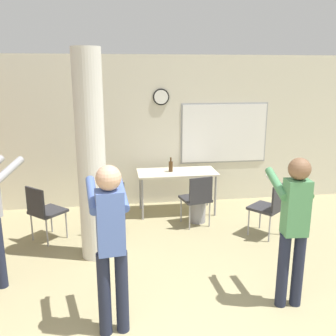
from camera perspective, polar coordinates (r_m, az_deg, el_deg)
wall_back at (r=7.08m, az=-3.15°, el=5.52°), size 8.00×0.15×2.80m
support_pillar at (r=5.01m, az=-11.63°, el=1.49°), size 0.37×0.37×2.80m
folding_table at (r=6.70m, az=1.37°, el=-1.05°), size 1.41×0.65×0.77m
bottle_on_table at (r=6.66m, az=0.42°, el=0.29°), size 0.07×0.07×0.26m
waste_bin at (r=6.45m, az=4.56°, el=-6.56°), size 0.27×0.27×0.38m
chair_table_right at (r=6.17m, az=4.48°, el=-4.37°), size 0.52×0.52×0.87m
chair_near_pillar at (r=5.91m, az=-18.41°, el=-5.96°), size 0.62×0.62×0.87m
chair_table_left at (r=5.95m, az=-8.52°, el=-5.21°), size 0.44×0.44×0.87m
chair_mid_room at (r=5.98m, az=15.30°, el=-5.51°), size 0.62×0.62×0.87m
person_playing_side at (r=4.18m, az=18.60°, el=-7.65°), size 0.39×0.67×1.67m
person_playing_front at (r=3.59m, az=-8.74°, el=-10.39°), size 0.43×0.65×1.70m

